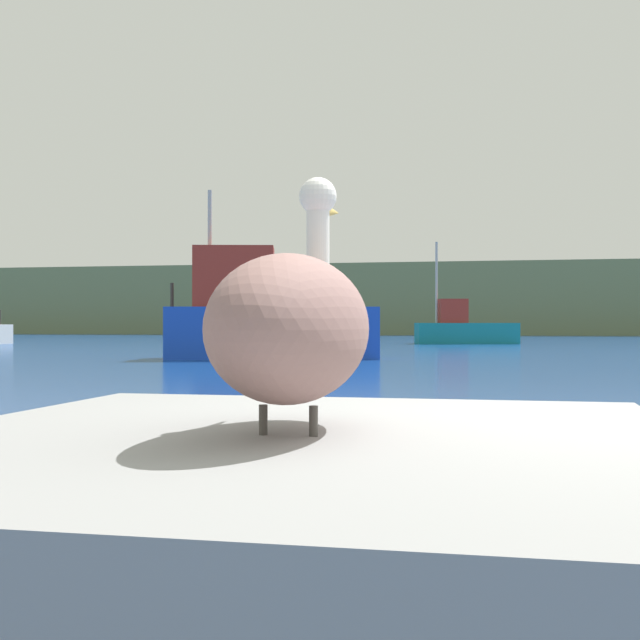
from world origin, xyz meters
name	(u,v)px	position (x,y,z in m)	size (l,w,h in m)	color
ground_plane	(611,574)	(0.00, 0.00, 0.00)	(260.00, 260.00, 0.00)	navy
hillside_backdrop	(510,301)	(0.00, 74.28, 2.95)	(140.00, 16.86, 5.89)	#6B7A51
pier_dock	(292,533)	(-1.15, -0.95, 0.34)	(2.63, 2.90, 0.68)	#959595
pelican	(293,326)	(-1.15, -0.94, 1.05)	(0.51, 1.41, 0.94)	#956D67
fishing_boat_teal	(463,329)	(-2.44, 39.33, 0.74)	(5.15, 2.76, 4.99)	teal
fishing_boat_blue	(262,317)	(-7.35, 20.53, 1.20)	(6.33, 3.21, 4.89)	blue
mooring_buoy	(271,362)	(-4.70, 11.76, 0.32)	(0.64, 0.64, 0.64)	yellow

